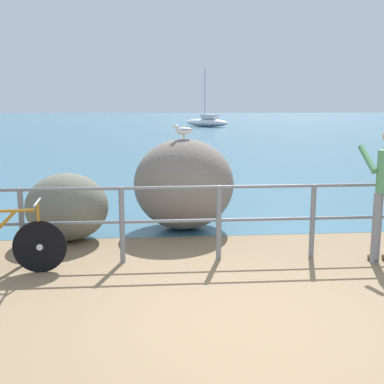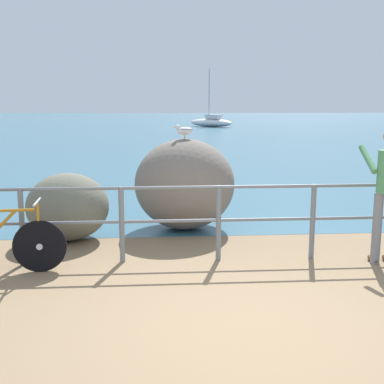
{
  "view_description": "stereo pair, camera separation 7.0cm",
  "coord_description": "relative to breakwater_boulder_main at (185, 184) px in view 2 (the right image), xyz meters",
  "views": [
    {
      "loc": [
        -0.87,
        -4.34,
        2.1
      ],
      "look_at": [
        -0.33,
        2.36,
        0.86
      ],
      "focal_mm": 45.64,
      "sensor_mm": 36.0,
      "label": 1
    },
    {
      "loc": [
        -0.8,
        -4.34,
        2.1
      ],
      "look_at": [
        -0.33,
        2.36,
        0.86
      ],
      "focal_mm": 45.64,
      "sensor_mm": 36.0,
      "label": 2
    }
  ],
  "objects": [
    {
      "name": "ground_plane",
      "position": [
        0.36,
        16.34,
        -0.81
      ],
      "size": [
        120.0,
        120.0,
        0.1
      ],
      "primitive_type": "cube",
      "color": "#846B4C"
    },
    {
      "name": "sea_surface",
      "position": [
        0.36,
        44.47,
        -0.75
      ],
      "size": [
        120.0,
        90.0,
        0.01
      ],
      "primitive_type": "cube",
      "color": "#38667A",
      "rests_on": "ground_plane"
    },
    {
      "name": "promenade_railing",
      "position": [
        0.36,
        -1.71,
        -0.12
      ],
      "size": [
        7.79,
        0.07,
        1.02
      ],
      "color": "slate",
      "rests_on": "ground_plane"
    },
    {
      "name": "breakwater_boulder_main",
      "position": [
        0.0,
        0.0,
        0.0
      ],
      "size": [
        1.66,
        1.54,
        1.51
      ],
      "color": "slate",
      "rests_on": "ground"
    },
    {
      "name": "breakwater_boulder_left",
      "position": [
        -1.83,
        -0.56,
        -0.24
      ],
      "size": [
        1.26,
        1.18,
        1.04
      ],
      "color": "#666656",
      "rests_on": "ground"
    },
    {
      "name": "seagull",
      "position": [
        -0.0,
        0.0,
        0.89
      ],
      "size": [
        0.34,
        0.16,
        0.23
      ],
      "rotation": [
        0.0,
        0.0,
        3.32
      ],
      "color": "gold",
      "rests_on": "breakwater_boulder_main"
    },
    {
      "name": "sailboat",
      "position": [
        4.21,
        34.22,
        -0.33
      ],
      "size": [
        4.1,
        3.96,
        4.9
      ],
      "rotation": [
        0.0,
        0.0,
        2.39
      ],
      "color": "white",
      "rests_on": "sea_surface"
    }
  ]
}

